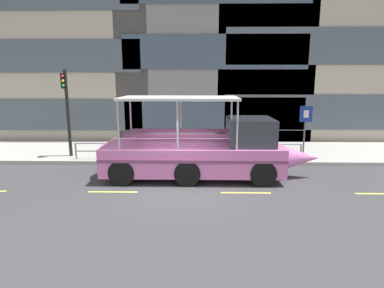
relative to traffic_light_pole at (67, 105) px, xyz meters
The scene contains 9 objects.
ground_plane 7.58m from the traffic_light_pole, 34.90° to the right, with size 120.00×120.00×0.00m, color #3D3D3F.
sidewalk 6.57m from the traffic_light_pole, 15.14° to the left, with size 32.00×4.80×0.18m, color #A8A59E.
curb_edge 6.44m from the traffic_light_pole, ahead, with size 32.00×0.18×0.18m, color #B2ADA3.
lane_centreline 7.94m from the traffic_light_pole, 39.01° to the right, with size 25.80×0.12×0.01m.
curb_guardrail 6.32m from the traffic_light_pole, ahead, with size 10.98×0.09×0.82m.
traffic_light_pole is the anchor object (origin of this frame).
parking_sign 11.68m from the traffic_light_pole, ahead, with size 0.60×0.12×2.57m.
duck_tour_boat 7.51m from the traffic_light_pole, 22.61° to the right, with size 8.95×2.60×3.31m.
pedestrian_near_bow 10.12m from the traffic_light_pole, ahead, with size 0.46×0.22×1.59m.
Camera 1 is at (0.68, -11.49, 3.99)m, focal length 29.69 mm.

